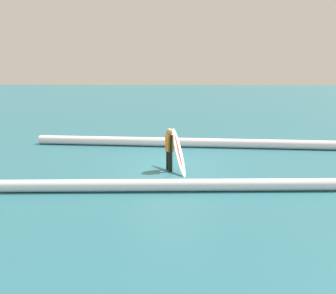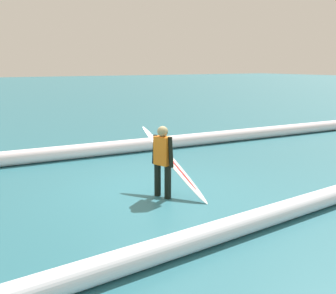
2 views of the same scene
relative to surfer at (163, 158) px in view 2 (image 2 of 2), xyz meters
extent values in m
plane|color=#276470|center=(0.00, -0.60, -0.84)|extent=(166.71, 166.71, 0.00)
cylinder|color=black|center=(0.05, -0.13, -0.49)|extent=(0.14, 0.14, 0.69)
cylinder|color=black|center=(-0.05, 0.13, -0.49)|extent=(0.14, 0.14, 0.69)
cube|color=orange|center=(0.00, 0.00, 0.15)|extent=(0.30, 0.39, 0.59)
sphere|color=#988C61|center=(0.00, 0.00, 0.55)|extent=(0.22, 0.22, 0.22)
cylinder|color=black|center=(0.07, -0.20, 0.15)|extent=(0.09, 0.15, 0.62)
cylinder|color=black|center=(-0.07, 0.20, 0.15)|extent=(0.09, 0.16, 0.62)
ellipsoid|color=white|center=(-0.32, -0.11, -0.17)|extent=(0.67, 1.98, 1.36)
ellipsoid|color=red|center=(-0.32, -0.11, -0.17)|extent=(0.44, 1.57, 1.10)
cylinder|color=white|center=(-2.33, -4.07, -0.63)|extent=(17.52, 1.34, 0.42)
cylinder|color=white|center=(0.98, 2.34, -0.66)|extent=(23.57, 2.01, 0.36)
camera|label=1|loc=(-0.61, 12.41, 2.56)|focal=39.24mm
camera|label=2|loc=(3.83, 6.72, 1.87)|focal=41.56mm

